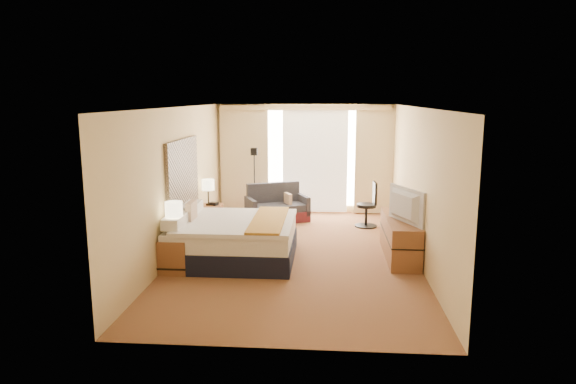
# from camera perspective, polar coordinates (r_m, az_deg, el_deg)

# --- Properties ---
(floor) EXTENTS (4.20, 7.00, 0.02)m
(floor) POSITION_cam_1_polar(r_m,az_deg,el_deg) (9.25, 0.85, -6.93)
(floor) COLOR maroon
(floor) RESTS_ON ground
(ceiling) EXTENTS (4.20, 7.00, 0.02)m
(ceiling) POSITION_cam_1_polar(r_m,az_deg,el_deg) (8.82, 0.90, 9.40)
(ceiling) COLOR silver
(ceiling) RESTS_ON wall_back
(wall_back) EXTENTS (4.20, 0.02, 2.60)m
(wall_back) POSITION_cam_1_polar(r_m,az_deg,el_deg) (12.40, 1.87, 3.72)
(wall_back) COLOR #DEC087
(wall_back) RESTS_ON ground
(wall_front) EXTENTS (4.20, 0.02, 2.60)m
(wall_front) POSITION_cam_1_polar(r_m,az_deg,el_deg) (5.53, -1.37, -4.97)
(wall_front) COLOR #DEC087
(wall_front) RESTS_ON ground
(wall_left) EXTENTS (0.02, 7.00, 2.60)m
(wall_left) POSITION_cam_1_polar(r_m,az_deg,el_deg) (9.31, -12.15, 1.18)
(wall_left) COLOR #DEC087
(wall_left) RESTS_ON ground
(wall_right) EXTENTS (0.02, 7.00, 2.60)m
(wall_right) POSITION_cam_1_polar(r_m,az_deg,el_deg) (9.06, 14.25, 0.84)
(wall_right) COLOR #DEC087
(wall_right) RESTS_ON ground
(headboard) EXTENTS (0.06, 1.85, 1.50)m
(headboard) POSITION_cam_1_polar(r_m,az_deg,el_deg) (9.49, -11.57, 1.26)
(headboard) COLOR black
(headboard) RESTS_ON wall_left
(nightstand_left) EXTENTS (0.45, 0.52, 0.55)m
(nightstand_left) POSITION_cam_1_polar(r_m,az_deg,el_deg) (8.50, -12.38, -6.83)
(nightstand_left) COLOR brown
(nightstand_left) RESTS_ON floor
(nightstand_right) EXTENTS (0.45, 0.52, 0.55)m
(nightstand_right) POSITION_cam_1_polar(r_m,az_deg,el_deg) (10.83, -8.60, -2.93)
(nightstand_right) COLOR brown
(nightstand_right) RESTS_ON floor
(media_dresser) EXTENTS (0.50, 1.80, 0.70)m
(media_dresser) POSITION_cam_1_polar(r_m,az_deg,el_deg) (9.22, 12.32, -4.96)
(media_dresser) COLOR brown
(media_dresser) RESTS_ON floor
(window) EXTENTS (2.30, 0.02, 2.30)m
(window) POSITION_cam_1_polar(r_m,az_deg,el_deg) (12.36, 3.02, 3.78)
(window) COLOR silver
(window) RESTS_ON wall_back
(curtains) EXTENTS (4.12, 0.19, 2.56)m
(curtains) POSITION_cam_1_polar(r_m,az_deg,el_deg) (12.28, 1.83, 4.16)
(curtains) COLOR beige
(curtains) RESTS_ON floor
(bed) EXTENTS (2.08, 1.90, 1.01)m
(bed) POSITION_cam_1_polar(r_m,az_deg,el_deg) (8.92, -6.14, -5.18)
(bed) COLOR black
(bed) RESTS_ON floor
(loveseat) EXTENTS (1.52, 1.21, 0.84)m
(loveseat) POSITION_cam_1_polar(r_m,az_deg,el_deg) (11.62, -1.25, -1.87)
(loveseat) COLOR #4F161B
(loveseat) RESTS_ON floor
(floor_lamp) EXTENTS (0.20, 0.20, 1.61)m
(floor_lamp) POSITION_cam_1_polar(r_m,az_deg,el_deg) (11.98, -3.76, 2.67)
(floor_lamp) COLOR black
(floor_lamp) RESTS_ON floor
(desk_chair) EXTENTS (0.48, 0.48, 0.98)m
(desk_chair) POSITION_cam_1_polar(r_m,az_deg,el_deg) (11.19, 8.97, -1.64)
(desk_chair) COLOR black
(desk_chair) RESTS_ON floor
(lamp_left) EXTENTS (0.28, 0.28, 0.58)m
(lamp_left) POSITION_cam_1_polar(r_m,az_deg,el_deg) (8.37, -12.57, -1.96)
(lamp_left) COLOR black
(lamp_left) RESTS_ON nightstand_left
(lamp_right) EXTENTS (0.26, 0.26, 0.54)m
(lamp_right) POSITION_cam_1_polar(r_m,az_deg,el_deg) (10.74, -8.88, 0.74)
(lamp_right) COLOR black
(lamp_right) RESTS_ON nightstand_right
(tissue_box) EXTENTS (0.16, 0.16, 0.12)m
(tissue_box) POSITION_cam_1_polar(r_m,az_deg,el_deg) (8.36, -12.48, -4.74)
(tissue_box) COLOR #8EBDDB
(tissue_box) RESTS_ON nightstand_left
(telephone) EXTENTS (0.20, 0.18, 0.06)m
(telephone) POSITION_cam_1_polar(r_m,az_deg,el_deg) (10.79, -8.23, -1.30)
(telephone) COLOR black
(telephone) RESTS_ON nightstand_right
(television) EXTENTS (0.54, 0.99, 0.59)m
(television) POSITION_cam_1_polar(r_m,az_deg,el_deg) (8.72, 12.47, -1.49)
(television) COLOR black
(television) RESTS_ON media_dresser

